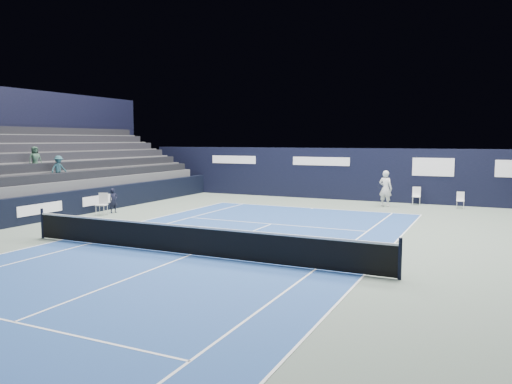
# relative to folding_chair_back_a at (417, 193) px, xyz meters

# --- Properties ---
(ground) EXTENTS (48.00, 48.00, 0.00)m
(ground) POSITION_rel_folding_chair_back_a_xyz_m (-4.71, -13.86, -0.66)
(ground) COLOR #59695D
(ground) RESTS_ON ground
(court_surface) EXTENTS (10.97, 23.77, 0.01)m
(court_surface) POSITION_rel_folding_chair_back_a_xyz_m (-4.71, -15.86, -0.65)
(court_surface) COLOR navy
(court_surface) RESTS_ON ground
(folding_chair_back_a) EXTENTS (0.48, 0.51, 0.99)m
(folding_chair_back_a) POSITION_rel_folding_chair_back_a_xyz_m (0.00, 0.00, 0.00)
(folding_chair_back_a) COLOR white
(folding_chair_back_a) RESTS_ON ground
(folding_chair_back_b) EXTENTS (0.41, 0.40, 0.88)m
(folding_chair_back_b) POSITION_rel_folding_chair_back_a_xyz_m (2.32, -0.64, -0.16)
(folding_chair_back_b) COLOR white
(folding_chair_back_b) RESTS_ON ground
(line_judge_chair) EXTENTS (0.57, 0.56, 1.06)m
(line_judge_chair) POSITION_rel_folding_chair_back_a_xyz_m (-13.15, -10.48, -0.06)
(line_judge_chair) COLOR silver
(line_judge_chair) RESTS_ON ground
(line_judge) EXTENTS (0.43, 0.52, 1.21)m
(line_judge) POSITION_rel_folding_chair_back_a_xyz_m (-13.10, -9.77, -0.05)
(line_judge) COLOR black
(line_judge) RESTS_ON ground
(court_markings) EXTENTS (11.03, 23.83, 0.00)m
(court_markings) POSITION_rel_folding_chair_back_a_xyz_m (-4.71, -15.86, -0.65)
(court_markings) COLOR white
(court_markings) RESTS_ON court_surface
(tennis_net) EXTENTS (12.90, 0.10, 1.10)m
(tennis_net) POSITION_rel_folding_chair_back_a_xyz_m (-4.71, -15.86, -0.15)
(tennis_net) COLOR black
(tennis_net) RESTS_ON ground
(back_sponsor_wall) EXTENTS (26.00, 0.63, 3.10)m
(back_sponsor_wall) POSITION_rel_folding_chair_back_a_xyz_m (-4.71, 0.64, 0.89)
(back_sponsor_wall) COLOR black
(back_sponsor_wall) RESTS_ON ground
(side_barrier_left) EXTENTS (0.33, 22.00, 1.20)m
(side_barrier_left) POSITION_rel_folding_chair_back_a_xyz_m (-14.21, -9.88, -0.06)
(side_barrier_left) COLOR black
(side_barrier_left) RESTS_ON ground
(spectator_stand) EXTENTS (6.00, 18.00, 6.40)m
(spectator_stand) POSITION_rel_folding_chair_back_a_xyz_m (-17.98, -8.87, 1.30)
(spectator_stand) COLOR #474749
(spectator_stand) RESTS_ON ground
(tennis_player) EXTENTS (0.80, 0.92, 1.96)m
(tennis_player) POSITION_rel_folding_chair_back_a_xyz_m (-1.40, -1.66, 0.33)
(tennis_player) COLOR silver
(tennis_player) RESTS_ON ground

